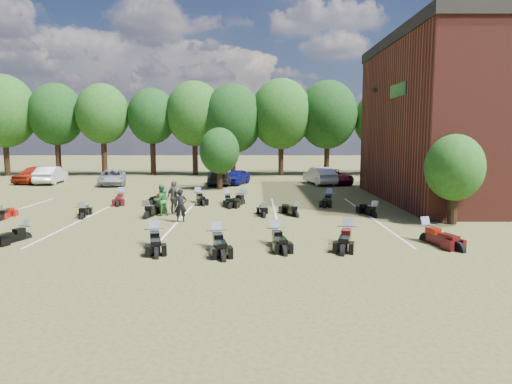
{
  "coord_description": "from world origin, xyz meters",
  "views": [
    {
      "loc": [
        0.93,
        -20.92,
        4.27
      ],
      "look_at": [
        0.93,
        4.0,
        1.2
      ],
      "focal_mm": 32.0,
      "sensor_mm": 36.0,
      "label": 1
    }
  ],
  "objects_px": {
    "car_4": "(236,177)",
    "motorcycle_14": "(121,202)",
    "person_black": "(181,206)",
    "motorcycle_7": "(1,221)",
    "person_green": "(161,200)",
    "car_0": "(35,174)",
    "motorcycle_3": "(217,248)",
    "person_grey": "(174,198)"
  },
  "relations": [
    {
      "from": "motorcycle_7",
      "to": "motorcycle_14",
      "type": "bearing_deg",
      "value": -131.32
    },
    {
      "from": "person_grey",
      "to": "motorcycle_3",
      "type": "distance_m",
      "value": 8.11
    },
    {
      "from": "car_0",
      "to": "motorcycle_7",
      "type": "distance_m",
      "value": 19.94
    },
    {
      "from": "car_0",
      "to": "motorcycle_7",
      "type": "xyz_separation_m",
      "value": [
        7.18,
        -18.58,
        -0.8
      ]
    },
    {
      "from": "motorcycle_3",
      "to": "motorcycle_14",
      "type": "relative_size",
      "value": 1.02
    },
    {
      "from": "car_0",
      "to": "car_4",
      "type": "relative_size",
      "value": 1.22
    },
    {
      "from": "person_black",
      "to": "motorcycle_7",
      "type": "bearing_deg",
      "value": 164.68
    },
    {
      "from": "car_0",
      "to": "car_4",
      "type": "distance_m",
      "value": 18.42
    },
    {
      "from": "car_0",
      "to": "motorcycle_3",
      "type": "relative_size",
      "value": 1.9
    },
    {
      "from": "car_4",
      "to": "motorcycle_3",
      "type": "relative_size",
      "value": 1.56
    },
    {
      "from": "car_0",
      "to": "motorcycle_3",
      "type": "bearing_deg",
      "value": -40.75
    },
    {
      "from": "motorcycle_7",
      "to": "motorcycle_14",
      "type": "relative_size",
      "value": 0.84
    },
    {
      "from": "motorcycle_7",
      "to": "person_green",
      "type": "bearing_deg",
      "value": -177.79
    },
    {
      "from": "person_black",
      "to": "motorcycle_7",
      "type": "height_order",
      "value": "person_black"
    },
    {
      "from": "person_grey",
      "to": "motorcycle_14",
      "type": "distance_m",
      "value": 6.32
    },
    {
      "from": "car_4",
      "to": "person_grey",
      "type": "distance_m",
      "value": 15.83
    },
    {
      "from": "car_0",
      "to": "car_4",
      "type": "xyz_separation_m",
      "value": [
        18.38,
        -1.16,
        -0.14
      ]
    },
    {
      "from": "person_black",
      "to": "person_green",
      "type": "distance_m",
      "value": 2.23
    },
    {
      "from": "car_0",
      "to": "person_grey",
      "type": "bearing_deg",
      "value": -35.18
    },
    {
      "from": "person_green",
      "to": "motorcycle_14",
      "type": "xyz_separation_m",
      "value": [
        -3.63,
        5.0,
        -0.84
      ]
    },
    {
      "from": "person_grey",
      "to": "motorcycle_3",
      "type": "relative_size",
      "value": 0.75
    },
    {
      "from": "car_0",
      "to": "motorcycle_7",
      "type": "relative_size",
      "value": 2.29
    },
    {
      "from": "person_grey",
      "to": "motorcycle_3",
      "type": "bearing_deg",
      "value": 151.12
    },
    {
      "from": "car_4",
      "to": "motorcycle_14",
      "type": "bearing_deg",
      "value": -103.62
    },
    {
      "from": "car_0",
      "to": "person_black",
      "type": "relative_size",
      "value": 2.86
    },
    {
      "from": "car_0",
      "to": "person_black",
      "type": "distance_m",
      "value": 25.05
    },
    {
      "from": "person_green",
      "to": "motorcycle_14",
      "type": "relative_size",
      "value": 0.69
    },
    {
      "from": "motorcycle_3",
      "to": "car_4",
      "type": "bearing_deg",
      "value": 79.05
    },
    {
      "from": "person_grey",
      "to": "motorcycle_7",
      "type": "bearing_deg",
      "value": 51.79
    },
    {
      "from": "person_grey",
      "to": "motorcycle_3",
      "type": "height_order",
      "value": "person_grey"
    },
    {
      "from": "car_0",
      "to": "person_black",
      "type": "height_order",
      "value": "person_black"
    },
    {
      "from": "car_4",
      "to": "person_green",
      "type": "bearing_deg",
      "value": -83.09
    },
    {
      "from": "motorcycle_3",
      "to": "motorcycle_7",
      "type": "relative_size",
      "value": 1.21
    },
    {
      "from": "car_4",
      "to": "person_green",
      "type": "height_order",
      "value": "person_green"
    },
    {
      "from": "car_4",
      "to": "motorcycle_7",
      "type": "height_order",
      "value": "car_4"
    },
    {
      "from": "person_black",
      "to": "motorcycle_3",
      "type": "xyz_separation_m",
      "value": [
        2.24,
        -5.3,
        -0.82
      ]
    },
    {
      "from": "person_grey",
      "to": "motorcycle_7",
      "type": "height_order",
      "value": "person_grey"
    },
    {
      "from": "motorcycle_3",
      "to": "motorcycle_7",
      "type": "bearing_deg",
      "value": 142.09
    },
    {
      "from": "car_0",
      "to": "motorcycle_14",
      "type": "bearing_deg",
      "value": -35.15
    },
    {
      "from": "car_4",
      "to": "motorcycle_3",
      "type": "xyz_separation_m",
      "value": [
        0.24,
        -23.09,
        -0.66
      ]
    },
    {
      "from": "car_0",
      "to": "person_green",
      "type": "xyz_separation_m",
      "value": [
        15.03,
        -17.18,
        0.04
      ]
    },
    {
      "from": "person_black",
      "to": "motorcycle_14",
      "type": "distance_m",
      "value": 8.45
    }
  ]
}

